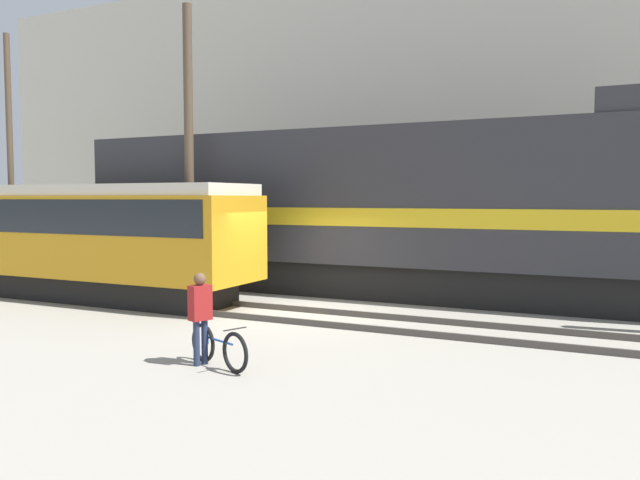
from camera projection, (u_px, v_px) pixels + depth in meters
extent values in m
plane|color=#9E998C|center=(299.00, 312.00, 15.52)|extent=(120.00, 120.00, 0.00)
cube|color=#47423D|center=(272.00, 319.00, 14.30)|extent=(60.00, 0.07, 0.14)
cube|color=#47423D|center=(300.00, 309.00, 15.59)|extent=(60.00, 0.07, 0.14)
cube|color=#47423D|center=(344.00, 294.00, 18.07)|extent=(60.00, 0.07, 0.14)
cube|color=#47423D|center=(362.00, 287.00, 19.36)|extent=(60.00, 0.07, 0.14)
cube|color=beige|center=(435.00, 121.00, 26.50)|extent=(43.18, 6.00, 12.22)
cube|color=black|center=(366.00, 277.00, 18.51)|extent=(16.84, 2.55, 1.00)
cube|color=#2D2D33|center=(366.00, 196.00, 18.35)|extent=(18.30, 3.00, 3.79)
cube|color=gold|center=(366.00, 216.00, 18.39)|extent=(17.94, 3.04, 0.50)
cube|color=black|center=(64.00, 284.00, 18.09)|extent=(10.74, 2.00, 0.70)
cube|color=orange|center=(62.00, 234.00, 17.99)|extent=(12.21, 2.50, 2.21)
cube|color=#1E2328|center=(62.00, 215.00, 17.95)|extent=(11.72, 2.54, 0.90)
cube|color=beige|center=(61.00, 191.00, 17.90)|extent=(11.96, 2.38, 0.30)
torus|color=black|center=(235.00, 353.00, 10.12)|extent=(0.66, 0.32, 0.68)
torus|color=black|center=(203.00, 343.00, 10.82)|extent=(0.66, 0.32, 0.68)
cylinder|color=#1E4C99|center=(219.00, 340.00, 10.46)|extent=(0.77, 0.34, 0.04)
cylinder|color=#1E4C99|center=(208.00, 335.00, 10.70)|extent=(0.03, 0.03, 0.31)
cylinder|color=#262626|center=(235.00, 329.00, 10.09)|extent=(0.19, 0.42, 0.02)
cylinder|color=#232D4C|center=(205.00, 342.00, 10.68)|extent=(0.11, 0.11, 0.78)
cylinder|color=#232D4C|center=(197.00, 343.00, 10.57)|extent=(0.11, 0.11, 0.78)
cube|color=maroon|center=(200.00, 303.00, 10.58)|extent=(0.34, 0.42, 0.60)
sphere|color=brown|center=(200.00, 279.00, 10.55)|extent=(0.21, 0.21, 0.21)
cylinder|color=#4C3D2D|center=(10.00, 158.00, 21.73)|extent=(0.21, 0.21, 8.51)
cylinder|color=#4C3D2D|center=(189.00, 150.00, 18.44)|extent=(0.27, 0.27, 8.50)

